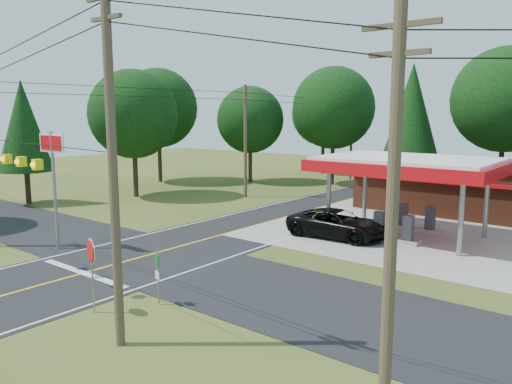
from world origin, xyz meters
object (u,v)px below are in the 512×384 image
Objects in this scene: suv_car at (337,224)px; big_stop_sign at (53,163)px; octagonal_stop_sign at (91,257)px; gas_canopy at (408,167)px.

suv_car is 0.94× the size of big_stop_sign.
big_stop_sign is at bearing 157.14° from octagonal_stop_sign.
gas_canopy is at bearing 76.69° from octagonal_stop_sign.
octagonal_stop_sign is at bearing -103.31° from gas_canopy.
octagonal_stop_sign is at bearing -22.86° from big_stop_sign.
suv_car is 16.72m from big_stop_sign.
big_stop_sign is (-10.94, -12.01, 3.97)m from suv_car.
suv_car is at bearing 47.67° from big_stop_sign.
big_stop_sign is 10.64m from octagonal_stop_sign.
big_stop_sign is at bearing 134.14° from suv_car.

